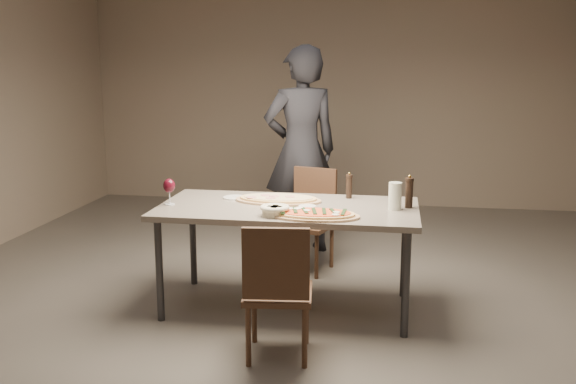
% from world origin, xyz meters
% --- Properties ---
extents(room, '(7.00, 7.00, 7.00)m').
position_xyz_m(room, '(0.00, 0.00, 1.40)').
color(room, '#5C564F').
rests_on(room, ground).
extents(dining_table, '(1.80, 0.90, 0.75)m').
position_xyz_m(dining_table, '(0.00, 0.00, 0.69)').
color(dining_table, slate).
rests_on(dining_table, ground).
extents(zucchini_pizza, '(0.60, 0.33, 0.05)m').
position_xyz_m(zucchini_pizza, '(0.22, -0.28, 0.77)').
color(zucchini_pizza, tan).
rests_on(zucchini_pizza, dining_table).
extents(ham_pizza, '(0.62, 0.35, 0.04)m').
position_xyz_m(ham_pizza, '(-0.10, 0.14, 0.77)').
color(ham_pizza, tan).
rests_on(ham_pizza, dining_table).
extents(bread_basket, '(0.19, 0.19, 0.07)m').
position_xyz_m(bread_basket, '(-0.04, -0.30, 0.79)').
color(bread_basket, beige).
rests_on(bread_basket, dining_table).
extents(oil_dish, '(0.12, 0.12, 0.01)m').
position_xyz_m(oil_dish, '(0.14, -0.03, 0.76)').
color(oil_dish, white).
rests_on(oil_dish, dining_table).
extents(pepper_mill_left, '(0.05, 0.05, 0.19)m').
position_xyz_m(pepper_mill_left, '(0.40, 0.33, 0.84)').
color(pepper_mill_left, black).
rests_on(pepper_mill_left, dining_table).
extents(pepper_mill_right, '(0.06, 0.06, 0.23)m').
position_xyz_m(pepper_mill_right, '(0.83, 0.09, 0.86)').
color(pepper_mill_right, black).
rests_on(pepper_mill_right, dining_table).
extents(carafe, '(0.09, 0.09, 0.19)m').
position_xyz_m(carafe, '(0.74, 0.02, 0.84)').
color(carafe, silver).
rests_on(carafe, dining_table).
extents(wine_glass, '(0.08, 0.08, 0.19)m').
position_xyz_m(wine_glass, '(-0.83, -0.09, 0.88)').
color(wine_glass, silver).
rests_on(wine_glass, dining_table).
extents(side_plate, '(0.17, 0.17, 0.01)m').
position_xyz_m(side_plate, '(-0.43, 0.19, 0.76)').
color(side_plate, white).
rests_on(side_plate, dining_table).
extents(chair_near, '(0.44, 0.44, 0.84)m').
position_xyz_m(chair_near, '(0.07, -0.83, 0.47)').
color(chair_near, '#432B1C').
rests_on(chair_near, ground).
extents(chair_far, '(0.50, 0.50, 0.85)m').
position_xyz_m(chair_far, '(0.04, 0.93, 0.48)').
color(chair_far, '#432B1C').
rests_on(chair_far, ground).
extents(diner, '(0.81, 0.70, 1.88)m').
position_xyz_m(diner, '(-0.12, 1.41, 0.94)').
color(diner, black).
rests_on(diner, ground).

